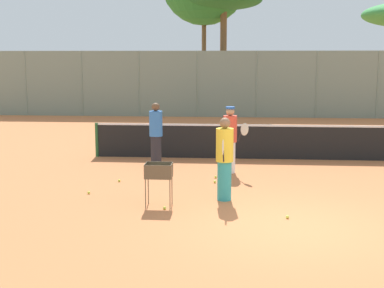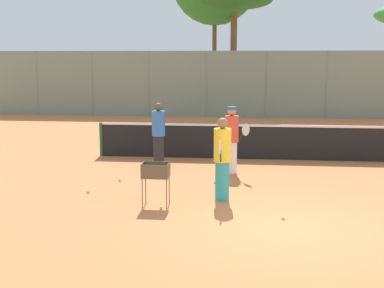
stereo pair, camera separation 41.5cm
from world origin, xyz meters
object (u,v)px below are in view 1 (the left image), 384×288
(player_red_cap, at_px, (156,134))
(player_white_outfit, at_px, (225,158))
(tennis_net, at_px, (270,141))
(parked_car, at_px, (207,101))
(player_yellow_shirt, at_px, (230,139))
(ball_cart, at_px, (158,174))

(player_red_cap, bearing_deg, player_white_outfit, -159.38)
(tennis_net, distance_m, player_red_cap, 3.60)
(tennis_net, distance_m, player_white_outfit, 5.08)
(player_red_cap, bearing_deg, parked_car, -11.21)
(tennis_net, xyz_separation_m, parked_car, (-2.67, 13.93, 0.10))
(player_white_outfit, height_order, player_red_cap, player_white_outfit)
(tennis_net, height_order, player_red_cap, player_red_cap)
(player_white_outfit, bearing_deg, tennis_net, 167.50)
(player_white_outfit, distance_m, parked_car, 18.87)
(tennis_net, bearing_deg, player_red_cap, -159.47)
(player_white_outfit, bearing_deg, player_yellow_shirt, -179.41)
(tennis_net, xyz_separation_m, ball_cart, (-2.68, -5.50, 0.14))
(player_white_outfit, height_order, player_yellow_shirt, player_white_outfit)
(tennis_net, bearing_deg, player_white_outfit, -105.07)
(player_red_cap, distance_m, ball_cart, 4.30)
(player_white_outfit, relative_size, parked_car, 0.43)
(ball_cart, bearing_deg, player_yellow_shirt, 66.90)
(tennis_net, xyz_separation_m, player_yellow_shirt, (-1.22, -2.07, 0.38))
(ball_cart, bearing_deg, parked_car, 89.96)
(player_yellow_shirt, bearing_deg, ball_cart, -66.86)
(player_yellow_shirt, bearing_deg, parked_car, 141.43)
(tennis_net, bearing_deg, parked_car, 100.86)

